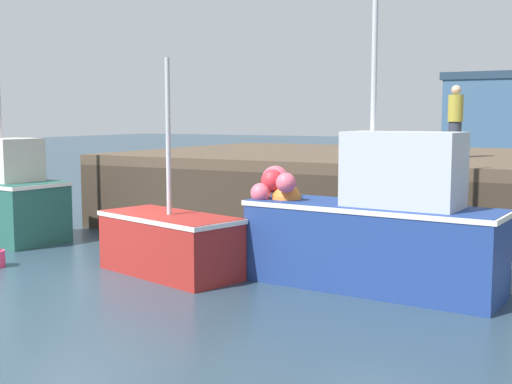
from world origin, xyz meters
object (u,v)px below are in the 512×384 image
at_px(fishing_boat_near_right, 170,242).
at_px(fishing_boat_mid, 373,227).
at_px(dockworker, 455,121).
at_px(fishing_boat_near_left, 4,201).

relative_size(fishing_boat_near_right, fishing_boat_mid, 0.70).
xyz_separation_m(fishing_boat_mid, dockworker, (0.07, 5.53, 1.66)).
xyz_separation_m(fishing_boat_near_right, fishing_boat_mid, (3.51, 0.70, 0.44)).
bearing_deg(fishing_boat_near_left, dockworker, 30.40).
xyz_separation_m(fishing_boat_near_left, fishing_boat_near_right, (5.33, -1.00, -0.30)).
xyz_separation_m(fishing_boat_near_right, dockworker, (3.58, 6.23, 2.10)).
height_order(fishing_boat_near_left, dockworker, fishing_boat_near_left).
relative_size(fishing_boat_near_left, fishing_boat_mid, 0.90).
height_order(fishing_boat_near_right, dockworker, fishing_boat_near_right).
distance_m(fishing_boat_near_right, fishing_boat_mid, 3.61).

